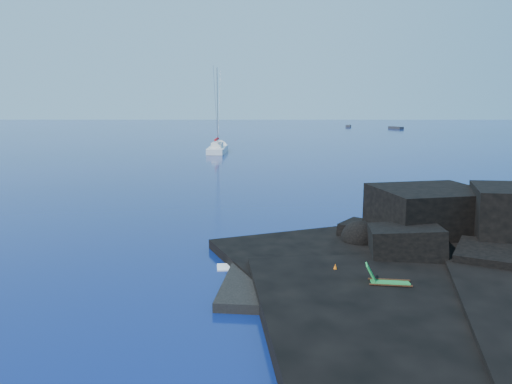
{
  "coord_description": "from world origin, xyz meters",
  "views": [
    {
      "loc": [
        1.45,
        -18.06,
        7.07
      ],
      "look_at": [
        1.45,
        10.32,
        2.0
      ],
      "focal_mm": 35.0,
      "sensor_mm": 36.0,
      "label": 1
    }
  ],
  "objects_px": {
    "sailboat": "(218,152)",
    "sunbather": "(326,271)",
    "marker_cone": "(335,270)",
    "distant_boat_a": "(348,127)",
    "distant_boat_b": "(396,129)",
    "deck_chair": "(390,277)"
  },
  "relations": [
    {
      "from": "deck_chair",
      "to": "distant_boat_b",
      "type": "xyz_separation_m",
      "value": [
        34.11,
        122.57,
        -0.89
      ]
    },
    {
      "from": "deck_chair",
      "to": "sunbather",
      "type": "xyz_separation_m",
      "value": [
        -2.07,
        1.74,
        -0.37
      ]
    },
    {
      "from": "deck_chair",
      "to": "sunbather",
      "type": "distance_m",
      "value": 2.73
    },
    {
      "from": "sailboat",
      "to": "sunbather",
      "type": "xyz_separation_m",
      "value": [
        8.37,
        -53.39,
        0.52
      ]
    },
    {
      "from": "sailboat",
      "to": "sunbather",
      "type": "relative_size",
      "value": 7.45
    },
    {
      "from": "sailboat",
      "to": "deck_chair",
      "type": "relative_size",
      "value": 7.8
    },
    {
      "from": "deck_chair",
      "to": "marker_cone",
      "type": "height_order",
      "value": "deck_chair"
    },
    {
      "from": "sailboat",
      "to": "distant_boat_a",
      "type": "xyz_separation_m",
      "value": [
        33.32,
        78.44,
        0.0
      ]
    },
    {
      "from": "sailboat",
      "to": "distant_boat_b",
      "type": "relative_size",
      "value": 2.49
    },
    {
      "from": "sailboat",
      "to": "marker_cone",
      "type": "distance_m",
      "value": 54.22
    },
    {
      "from": "marker_cone",
      "to": "distant_boat_a",
      "type": "distance_m",
      "value": 134.23
    },
    {
      "from": "marker_cone",
      "to": "distant_boat_a",
      "type": "height_order",
      "value": "marker_cone"
    },
    {
      "from": "marker_cone",
      "to": "deck_chair",
      "type": "bearing_deg",
      "value": -43.31
    },
    {
      "from": "distant_boat_b",
      "to": "deck_chair",
      "type": "bearing_deg",
      "value": -129.92
    },
    {
      "from": "sunbather",
      "to": "distant_boat_b",
      "type": "bearing_deg",
      "value": 59.05
    },
    {
      "from": "sailboat",
      "to": "distant_boat_b",
      "type": "height_order",
      "value": "sailboat"
    },
    {
      "from": "sunbather",
      "to": "distant_boat_b",
      "type": "xyz_separation_m",
      "value": [
        36.17,
        120.83,
        -0.52
      ]
    },
    {
      "from": "sailboat",
      "to": "distant_boat_a",
      "type": "distance_m",
      "value": 85.22
    },
    {
      "from": "sunbather",
      "to": "marker_cone",
      "type": "height_order",
      "value": "marker_cone"
    },
    {
      "from": "sailboat",
      "to": "deck_chair",
      "type": "height_order",
      "value": "sailboat"
    },
    {
      "from": "sailboat",
      "to": "sunbather",
      "type": "bearing_deg",
      "value": -79.44
    },
    {
      "from": "sunbather",
      "to": "deck_chair",
      "type": "bearing_deg",
      "value": -54.45
    }
  ]
}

